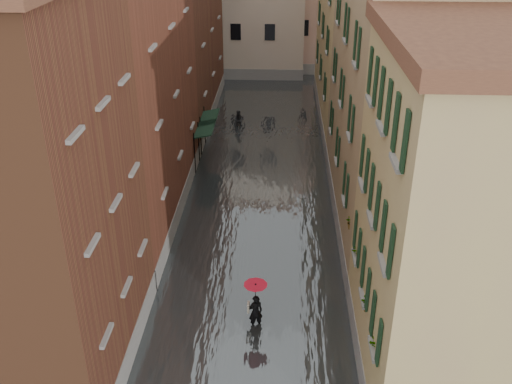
# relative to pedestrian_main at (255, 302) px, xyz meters

# --- Properties ---
(ground) EXTENTS (120.00, 120.00, 0.00)m
(ground) POSITION_rel_pedestrian_main_xyz_m (-0.29, -0.09, -1.25)
(ground) COLOR #575659
(ground) RESTS_ON ground
(floodwater) EXTENTS (10.00, 60.00, 0.20)m
(floodwater) POSITION_rel_pedestrian_main_xyz_m (-0.29, 12.91, -1.15)
(floodwater) COLOR #414748
(floodwater) RESTS_ON ground
(building_left_near) EXTENTS (6.00, 8.00, 13.00)m
(building_left_near) POSITION_rel_pedestrian_main_xyz_m (-7.29, -2.09, 5.25)
(building_left_near) COLOR brown
(building_left_near) RESTS_ON ground
(building_left_mid) EXTENTS (6.00, 14.00, 12.50)m
(building_left_mid) POSITION_rel_pedestrian_main_xyz_m (-7.29, 8.91, 5.00)
(building_left_mid) COLOR brown
(building_left_mid) RESTS_ON ground
(building_left_far) EXTENTS (6.00, 16.00, 14.00)m
(building_left_far) POSITION_rel_pedestrian_main_xyz_m (-7.29, 23.91, 5.75)
(building_left_far) COLOR brown
(building_left_far) RESTS_ON ground
(building_right_near) EXTENTS (6.00, 8.00, 11.50)m
(building_right_near) POSITION_rel_pedestrian_main_xyz_m (6.71, -2.09, 4.50)
(building_right_near) COLOR tan
(building_right_near) RESTS_ON ground
(building_right_mid) EXTENTS (6.00, 14.00, 13.00)m
(building_right_mid) POSITION_rel_pedestrian_main_xyz_m (6.71, 8.91, 5.25)
(building_right_mid) COLOR #9A835D
(building_right_mid) RESTS_ON ground
(building_right_far) EXTENTS (6.00, 16.00, 11.50)m
(building_right_far) POSITION_rel_pedestrian_main_xyz_m (6.71, 23.91, 4.50)
(building_right_far) COLOR tan
(building_right_far) RESTS_ON ground
(building_end_cream) EXTENTS (12.00, 9.00, 13.00)m
(building_end_cream) POSITION_rel_pedestrian_main_xyz_m (-3.29, 37.91, 5.25)
(building_end_cream) COLOR beige
(building_end_cream) RESTS_ON ground
(building_end_pink) EXTENTS (10.00, 9.00, 12.00)m
(building_end_pink) POSITION_rel_pedestrian_main_xyz_m (5.71, 39.91, 4.75)
(building_end_pink) COLOR tan
(building_end_pink) RESTS_ON ground
(awning_near) EXTENTS (1.09, 2.81, 2.80)m
(awning_near) POSITION_rel_pedestrian_main_xyz_m (-3.78, 14.84, 1.21)
(awning_near) COLOR black
(awning_near) RESTS_ON ground
(awning_far) EXTENTS (1.09, 3.00, 2.80)m
(awning_far) POSITION_rel_pedestrian_main_xyz_m (-3.77, 16.72, 1.21)
(awning_far) COLOR black
(awning_far) RESTS_ON ground
(window_planters) EXTENTS (0.59, 8.03, 0.84)m
(window_planters) POSITION_rel_pedestrian_main_xyz_m (3.83, -0.84, 2.26)
(window_planters) COLOR #953C30
(window_planters) RESTS_ON ground
(pedestrian_main) EXTENTS (0.91, 0.91, 2.06)m
(pedestrian_main) POSITION_rel_pedestrian_main_xyz_m (0.00, 0.00, 0.00)
(pedestrian_main) COLOR black
(pedestrian_main) RESTS_ON ground
(pedestrian_far) EXTENTS (0.71, 0.56, 1.41)m
(pedestrian_far) POSITION_rel_pedestrian_main_xyz_m (-2.18, 21.38, -0.55)
(pedestrian_far) COLOR black
(pedestrian_far) RESTS_ON ground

